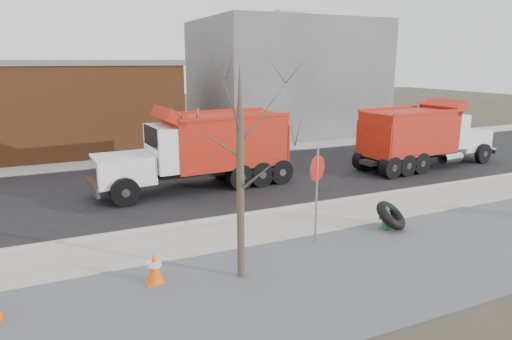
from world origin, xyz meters
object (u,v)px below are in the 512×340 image
fire_hydrant (386,219)px  stop_sign (317,179)px  dump_truck_red_b (203,147)px  truck_tire (391,215)px  dump_truck_red_a (423,134)px

fire_hydrant → stop_sign: (-2.63, -0.06, 1.61)m
dump_truck_red_b → truck_tire: bearing=114.3°
stop_sign → dump_truck_red_b: size_ratio=0.35×
truck_tire → dump_truck_red_b: size_ratio=0.18×
stop_sign → dump_truck_red_b: 7.19m
fire_hydrant → stop_sign: stop_sign is taller
fire_hydrant → truck_tire: 0.20m
fire_hydrant → stop_sign: size_ratio=0.26×
dump_truck_red_a → dump_truck_red_b: dump_truck_red_b is taller
fire_hydrant → dump_truck_red_a: bearing=55.0°
fire_hydrant → stop_sign: 3.09m
fire_hydrant → dump_truck_red_a: dump_truck_red_a is taller
fire_hydrant → dump_truck_red_b: size_ratio=0.09×
dump_truck_red_a → dump_truck_red_b: 11.11m
truck_tire → dump_truck_red_a: (7.31, 6.22, 1.19)m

